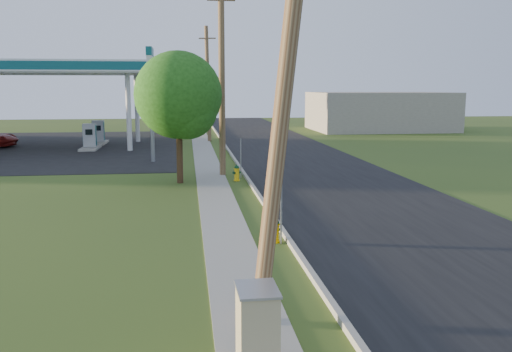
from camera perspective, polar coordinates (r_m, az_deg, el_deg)
The scene contains 22 objects.
ground_plane at distance 12.00m, azimuth 4.97°, elevation -12.84°, with size 140.00×140.00×0.00m, color #354B1C.
road at distance 22.43m, azimuth 10.83°, elevation -2.45°, with size 8.00×120.00×0.02m, color black.
curb at distance 21.52m, azimuth 0.65°, elevation -2.60°, with size 0.15×120.00×0.15m, color gray.
sidewalk at distance 21.37m, azimuth -4.01°, elevation -2.87°, with size 1.50×120.00×0.03m, color gray.
forecourt at distance 45.18m, azimuth -24.77°, elevation 2.74°, with size 26.00×28.00×0.02m, color black.
utility_pole_near at distance 10.02m, azimuth 3.17°, elevation 10.93°, with size 1.40×0.32×9.48m.
utility_pole_mid at distance 27.92m, azimuth -3.62°, elevation 10.19°, with size 1.40×0.32×9.80m.
utility_pole_far at distance 45.89m, azimuth -5.09°, elevation 9.64°, with size 1.40×0.32×9.50m.
sign_post_near at distance 15.69m, azimuth 2.67°, elevation -3.65°, with size 0.05×0.04×2.00m, color gray.
sign_post_mid at distance 27.21m, azimuth -1.61°, elevation 1.89°, with size 0.05×0.04×2.00m, color gray.
sign_post_far at distance 39.30m, azimuth -3.38°, elevation 4.16°, with size 0.05×0.04×2.00m, color gray.
gas_canopy at distance 44.42m, azimuth -22.79°, elevation 10.38°, with size 18.18×9.18×6.40m.
fuel_pump_ne at distance 41.64m, azimuth -17.09°, elevation 3.68°, with size 1.20×3.20×1.90m.
fuel_pump_se at distance 45.57m, azimuth -16.25°, elevation 4.17°, with size 1.20×3.20×1.90m.
price_pylon at distance 33.43m, azimuth -11.06°, elevation 10.72°, with size 0.34×2.04×6.85m.
distant_building at distance 59.52m, azimuth 12.87°, elevation 6.66°, with size 14.00×10.00×4.00m, color gray.
tree_verge at distance 25.70m, azimuth -7.96°, elevation 8.07°, with size 4.10×4.10×6.21m.
tree_lot at distance 52.69m, azimuth -9.41°, elevation 9.07°, with size 4.51×4.51×6.84m.
hydrant_near at distance 15.98m, azimuth 2.06°, elevation -5.75°, with size 0.39×0.35×0.75m.
hydrant_mid at distance 26.43m, azimuth -2.04°, elevation 0.34°, with size 0.41×0.37×0.81m.
hydrant_far at distance 37.05m, azimuth -3.53°, elevation 2.83°, with size 0.36×0.32×0.70m.
utility_cabinet at distance 8.86m, azimuth 0.13°, elevation -16.05°, with size 0.66×0.85×1.44m.
Camera 1 is at (-2.41, -10.85, 4.52)m, focal length 38.00 mm.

